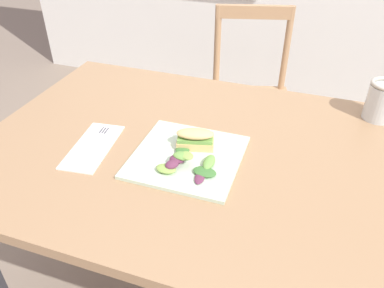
{
  "coord_description": "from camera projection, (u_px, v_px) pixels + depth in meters",
  "views": [
    {
      "loc": [
        0.21,
        -0.69,
        1.36
      ],
      "look_at": [
        -0.07,
        0.12,
        0.76
      ],
      "focal_mm": 35.85,
      "sensor_mm": 36.0,
      "label": 1
    }
  ],
  "objects": [
    {
      "name": "chair_wooden_far",
      "position": [
        249.0,
        100.0,
        1.9
      ],
      "size": [
        0.49,
        0.49,
        0.87
      ],
      "color": "tan",
      "rests_on": "ground"
    },
    {
      "name": "mason_jar_iced_tea",
      "position": [
        381.0,
        102.0,
        1.17
      ],
      "size": [
        0.09,
        0.09,
        0.12
      ],
      "color": "#995623",
      "rests_on": "dining_table"
    },
    {
      "name": "dining_table",
      "position": [
        205.0,
        184.0,
        1.13
      ],
      "size": [
        1.29,
        0.87,
        0.74
      ],
      "color": "#997551",
      "rests_on": "ground"
    },
    {
      "name": "sandwich_half_front",
      "position": [
        195.0,
        138.0,
        1.04
      ],
      "size": [
        0.11,
        0.08,
        0.06
      ],
      "color": "#DBB270",
      "rests_on": "plate_lunch"
    },
    {
      "name": "salad_mixed_greens",
      "position": [
        187.0,
        163.0,
        0.97
      ],
      "size": [
        0.16,
        0.13,
        0.04
      ],
      "color": "#602D47",
      "rests_on": "plate_lunch"
    },
    {
      "name": "fork_on_napkin",
      "position": [
        95.0,
        142.0,
        1.08
      ],
      "size": [
        0.04,
        0.19,
        0.0
      ],
      "color": "silver",
      "rests_on": "napkin_folded"
    },
    {
      "name": "plate_lunch",
      "position": [
        187.0,
        157.0,
        1.03
      ],
      "size": [
        0.28,
        0.28,
        0.01
      ],
      "primitive_type": "cube",
      "color": "beige",
      "rests_on": "dining_table"
    },
    {
      "name": "napkin_folded",
      "position": [
        93.0,
        147.0,
        1.07
      ],
      "size": [
        0.13,
        0.24,
        0.0
      ],
      "primitive_type": "cube",
      "rotation": [
        0.0,
        0.0,
        0.12
      ],
      "color": "silver",
      "rests_on": "dining_table"
    }
  ]
}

